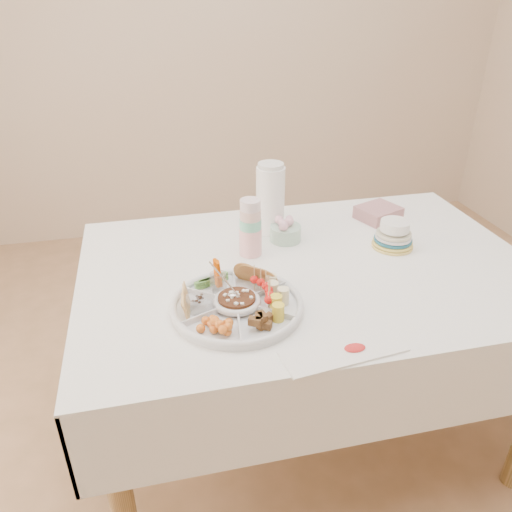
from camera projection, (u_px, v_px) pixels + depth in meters
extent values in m
plane|color=tan|center=(300.00, 425.00, 2.05)|extent=(4.00, 4.00, 0.00)
cube|color=beige|center=(213.00, 27.00, 3.10)|extent=(4.00, 0.02, 2.70)
cube|color=white|center=(304.00, 353.00, 1.86)|extent=(1.52, 1.02, 0.76)
cylinder|color=white|center=(237.00, 303.00, 1.44)|extent=(0.50, 0.50, 0.04)
cylinder|color=#412319|center=(237.00, 301.00, 1.44)|extent=(0.14, 0.14, 0.04)
cylinder|color=#C5E9BA|center=(250.00, 226.00, 1.70)|extent=(0.09, 0.09, 0.21)
cylinder|color=white|center=(270.00, 198.00, 1.85)|extent=(0.12, 0.12, 0.27)
cylinder|color=silver|center=(286.00, 230.00, 1.83)|extent=(0.13, 0.13, 0.09)
cube|color=#B3797E|center=(378.00, 213.00, 2.00)|extent=(0.19, 0.18, 0.05)
cylinder|color=gold|center=(394.00, 235.00, 1.78)|extent=(0.18, 0.18, 0.09)
cube|color=white|center=(344.00, 351.00, 1.28)|extent=(0.34, 0.15, 0.01)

